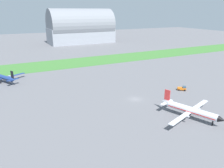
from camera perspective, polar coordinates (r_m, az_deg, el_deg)
name	(u,v)px	position (r m, az deg, el deg)	size (l,w,h in m)	color
ground_plane	(135,99)	(88.22, 5.94, -3.87)	(600.00, 600.00, 0.00)	slate
grass_taxiway_strip	(76,62)	(151.80, -9.14, 5.44)	(360.00, 28.00, 0.08)	#3D7533
airplane_taxiing_turboprop	(3,77)	(119.47, -25.98, 1.54)	(20.84, 18.14, 6.85)	navy
airplane_foreground_turboprop	(190,110)	(76.18, 19.38, -6.32)	(24.03, 20.79, 7.47)	silver
pushback_tug_near_gate	(182,88)	(101.75, 17.47, -1.05)	(3.94, 3.65, 1.95)	orange
hangar_distant	(81,28)	(245.48, -7.95, 13.94)	(67.34, 32.89, 35.19)	#9399A3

